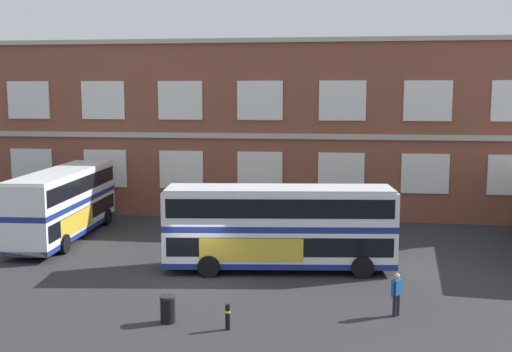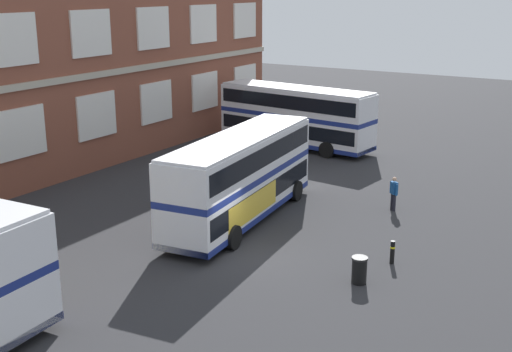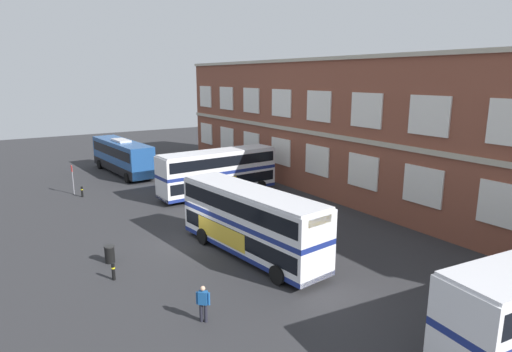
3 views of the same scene
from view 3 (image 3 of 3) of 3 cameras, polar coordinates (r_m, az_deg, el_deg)
The scene contains 10 objects.
ground_plane at distance 29.47m, azimuth -4.63°, elevation -7.98°, with size 120.00×120.00×0.00m, color #2B2B2D.
brick_terminal_building at distance 39.01m, azimuth 15.32°, elevation 5.74°, with size 54.31×8.19×12.11m.
double_decker_near at distance 39.10m, azimuth -5.01°, elevation 0.57°, with size 3.27×11.11×4.07m.
double_decker_middle at distance 25.81m, azimuth -0.73°, elevation -5.95°, with size 11.22×3.80×4.07m.
touring_coach at distance 49.93m, azimuth -17.21°, elevation 2.47°, with size 12.16×3.58×3.80m.
waiting_passenger at distance 19.74m, azimuth -6.98°, elevation -16.18°, with size 0.50×0.54×1.70m.
bus_stand_flag at distance 42.58m, azimuth -23.02°, elevation -0.11°, with size 0.44×0.10×2.70m.
station_litter_bin at distance 26.75m, azimuth -18.72°, elevation -9.70°, with size 0.60×0.60×1.03m.
safety_bollard_west at distance 41.64m, azimuth -21.94°, elevation -1.91°, with size 0.19×0.19×0.95m.
safety_bollard_east at distance 24.56m, azimuth -18.27°, elevation -11.82°, with size 0.19×0.19×0.95m.
Camera 3 is at (24.32, -10.90, 10.53)m, focal length 30.37 mm.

